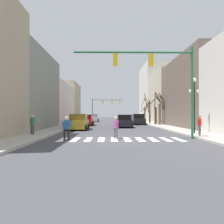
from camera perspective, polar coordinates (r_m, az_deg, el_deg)
name	(u,v)px	position (r m, az deg, el deg)	size (l,w,h in m)	color
ground_plane	(120,139)	(15.54, 2.23, -7.08)	(240.00, 240.00, 0.00)	#424247
sidewalk_left	(26,138)	(16.54, -21.54, -6.38)	(2.47, 90.00, 0.15)	#ADA89E
sidewalk_right	(214,138)	(17.22, 24.99, -6.14)	(2.47, 90.00, 0.15)	#ADA89E
building_row_left	(38,95)	(32.95, -18.72, 4.12)	(6.00, 46.21, 10.66)	tan
building_row_right	(175,94)	(40.21, 16.04, 4.60)	(6.00, 52.04, 13.85)	beige
crosswalk_stripes	(121,139)	(15.33, 2.27, -7.16)	(8.55, 2.60, 0.01)	white
traffic_signal_near	(157,71)	(16.20, 11.66, 10.49)	(8.56, 0.28, 6.59)	#236038
traffic_signal_far	(104,104)	(58.80, -2.10, 2.13)	(8.30, 0.28, 6.03)	#236038
street_lamp_right_corner	(194,94)	(20.02, 20.71, 4.38)	(0.95, 0.36, 4.73)	black
car_parked_left_far	(87,120)	(34.22, -6.66, -2.20)	(2.07, 4.82, 1.69)	red
car_parked_right_mid	(132,119)	(47.18, 5.25, -1.78)	(2.03, 4.19, 1.64)	gray
car_driving_toward_lane	(79,122)	(25.04, -8.69, -2.71)	(2.13, 4.75, 1.78)	#A38423
car_at_intersection	(124,121)	(29.28, 3.14, -2.47)	(2.08, 4.72, 1.70)	black
car_parked_left_mid	(138,120)	(37.26, 6.81, -1.99)	(2.19, 4.84, 1.81)	black
car_parked_right_far	(94,118)	(51.00, -4.75, -1.62)	(2.15, 4.27, 1.79)	silver
pedestrian_crossing_street	(116,126)	(15.68, 0.98, -3.61)	(0.44, 0.60, 1.57)	#4C4C51
pedestrian_near_right_corner	(67,126)	(14.86, -11.79, -3.67)	(0.70, 0.26, 1.61)	black
pedestrian_waiting_at_curb	(200,123)	(17.80, 21.91, -2.78)	(0.47, 0.57, 1.54)	#4C4C51
pedestrian_on_left_sidewalk	(32,123)	(18.49, -20.08, -2.64)	(0.56, 0.51, 1.58)	#282D47
street_tree_right_far	(157,109)	(36.02, 11.66, 0.74)	(2.29, 2.18, 5.29)	#473828
street_tree_left_near	(149,112)	(38.83, 9.61, 0.03)	(1.93, 2.05, 4.10)	brown
street_tree_left_mid	(145,109)	(46.78, 8.71, 0.83)	(2.82, 2.90, 6.18)	brown
street_tree_right_mid	(160,109)	(34.49, 12.51, 0.65)	(3.25, 0.98, 4.91)	brown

